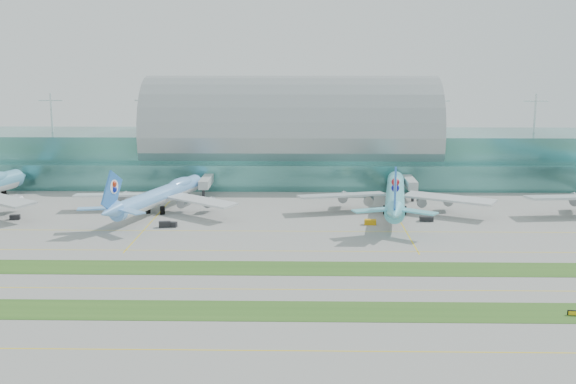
{
  "coord_description": "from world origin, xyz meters",
  "views": [
    {
      "loc": [
        4.43,
        -168.49,
        51.87
      ],
      "look_at": [
        0.0,
        55.0,
        9.0
      ],
      "focal_mm": 45.0,
      "sensor_mm": 36.0,
      "label": 1
    }
  ],
  "objects_px": {
    "terminal": "(292,146)",
    "airliner_b": "(160,195)",
    "airliner_c": "(395,193)",
    "taxiway_sign_east": "(574,313)"
  },
  "relations": [
    {
      "from": "airliner_b",
      "to": "taxiway_sign_east",
      "type": "relative_size",
      "value": 24.85
    },
    {
      "from": "taxiway_sign_east",
      "to": "terminal",
      "type": "bearing_deg",
      "value": 120.5
    },
    {
      "from": "airliner_b",
      "to": "taxiway_sign_east",
      "type": "xyz_separation_m",
      "value": [
        102.25,
        -96.0,
        -5.17
      ]
    },
    {
      "from": "airliner_c",
      "to": "taxiway_sign_east",
      "type": "height_order",
      "value": "airliner_c"
    },
    {
      "from": "terminal",
      "to": "airliner_b",
      "type": "distance_m",
      "value": 76.03
    },
    {
      "from": "terminal",
      "to": "airliner_c",
      "type": "relative_size",
      "value": 4.61
    },
    {
      "from": "airliner_b",
      "to": "airliner_c",
      "type": "xyz_separation_m",
      "value": [
        78.33,
        0.99,
        0.54
      ]
    },
    {
      "from": "airliner_c",
      "to": "airliner_b",
      "type": "bearing_deg",
      "value": -171.76
    },
    {
      "from": "terminal",
      "to": "airliner_c",
      "type": "bearing_deg",
      "value": -59.93
    },
    {
      "from": "terminal",
      "to": "airliner_b",
      "type": "height_order",
      "value": "terminal"
    }
  ]
}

